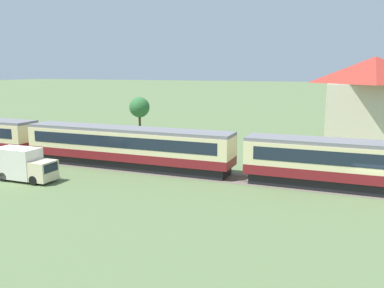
{
  "coord_description": "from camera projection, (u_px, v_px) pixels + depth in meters",
  "views": [
    {
      "loc": [
        -1.56,
        -32.57,
        9.37
      ],
      "look_at": [
        -16.78,
        5.7,
        1.8
      ],
      "focal_mm": 38.0,
      "sensor_mm": 36.0,
      "label": 1
    }
  ],
  "objects": [
    {
      "name": "ground_plane",
      "position": [
        369.0,
        195.0,
        30.89
      ],
      "size": [
        600.0,
        600.0,
        0.0
      ],
      "primitive_type": "plane",
      "color": "#566B42"
    },
    {
      "name": "passenger_train",
      "position": [
        243.0,
        155.0,
        34.92
      ],
      "size": [
        88.91,
        3.21,
        3.9
      ],
      "color": "maroon",
      "rests_on": "ground_plane"
    },
    {
      "name": "railway_track",
      "position": [
        177.0,
        172.0,
        37.57
      ],
      "size": [
        149.23,
        3.6,
        0.04
      ],
      "color": "#665B51",
      "rests_on": "ground_plane"
    },
    {
      "name": "station_house_red_roof",
      "position": [
        372.0,
        101.0,
        49.13
      ],
      "size": [
        10.93,
        10.32,
        10.92
      ],
      "color": "beige",
      "rests_on": "ground_plane"
    },
    {
      "name": "delivery_truck_cream",
      "position": [
        23.0,
        165.0,
        34.62
      ],
      "size": [
        5.42,
        2.06,
        2.79
      ],
      "color": "beige",
      "rests_on": "ground_plane"
    },
    {
      "name": "yard_tree_0",
      "position": [
        139.0,
        107.0,
        63.08
      ],
      "size": [
        3.17,
        3.17,
        5.19
      ],
      "color": "#4C3823",
      "rests_on": "ground_plane"
    }
  ]
}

